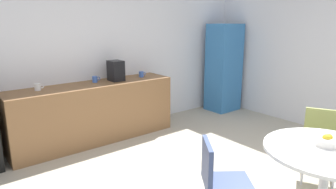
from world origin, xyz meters
TOP-DOWN VIEW (x-y plane):
  - wall_back at (0.00, 3.00)m, footprint 6.00×0.10m
  - counter_block at (-0.28, 2.65)m, footprint 2.53×0.60m
  - locker_cabinet at (2.55, 2.55)m, footprint 0.60×0.50m
  - round_table at (0.42, -0.52)m, footprint 1.08×1.08m
  - chair_olive at (1.27, -0.08)m, footprint 0.57×0.57m
  - chair_navy at (-0.35, 0.05)m, footprint 0.59×0.59m
  - fruit_bowl at (0.50, -0.48)m, footprint 0.21×0.21m
  - mug_white at (0.61, 2.66)m, footprint 0.13×0.08m
  - mug_green at (-0.20, 2.74)m, footprint 0.13×0.08m
  - mug_red at (-1.05, 2.71)m, footprint 0.13×0.08m
  - coffee_maker at (0.12, 2.65)m, footprint 0.20×0.24m

SIDE VIEW (x-z plane):
  - counter_block at x=-0.28m, z-range 0.00..0.90m
  - chair_olive at x=1.27m, z-range 0.11..0.94m
  - chair_navy at x=-0.35m, z-range 0.11..0.94m
  - round_table at x=0.42m, z-range 0.23..0.99m
  - fruit_bowl at x=0.50m, z-range 0.74..0.85m
  - locker_cabinet at x=2.55m, z-range 0.00..1.76m
  - mug_white at x=0.61m, z-range 0.90..1.00m
  - mug_green at x=-0.20m, z-range 0.90..1.00m
  - mug_red at x=-1.05m, z-range 0.90..1.00m
  - coffee_maker at x=0.12m, z-range 0.90..1.22m
  - wall_back at x=0.00m, z-range 0.00..2.60m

